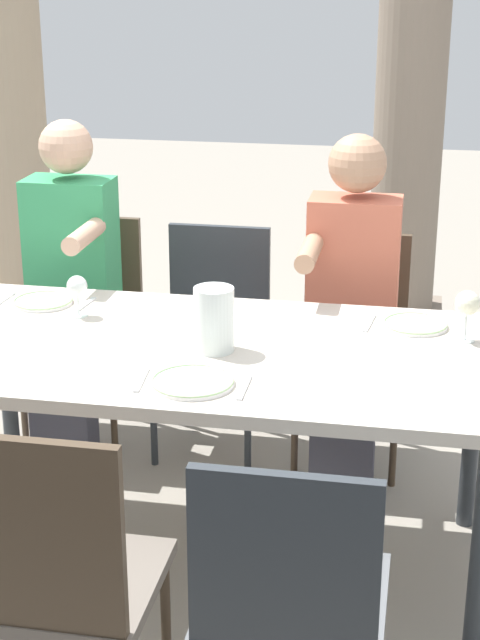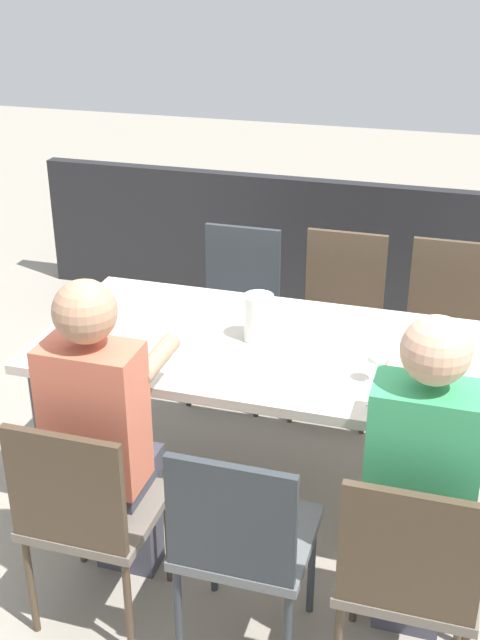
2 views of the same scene
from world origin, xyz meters
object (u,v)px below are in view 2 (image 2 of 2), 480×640
Objects in this scene: water_pitcher at (259,320)px; diner_man_white at (105,433)px; plate_0 at (415,399)px; chair_mid_south at (340,314)px; chair_east_north at (86,509)px; chair_east_south at (236,301)px; diner_woman_green at (419,486)px; plate_2 at (93,352)px; dining_table at (264,358)px; wine_glass_0 at (375,358)px; wine_glass_2 at (68,313)px; chair_west_south at (446,324)px; chair_west_north at (409,571)px; chair_mid_north at (242,538)px; plate_1 at (276,311)px.

diner_man_white is at bearing 64.31° from water_pitcher.
water_pitcher is (0.68, -0.32, 0.08)m from plate_0.
chair_mid_south reaches higher than chair_east_north.
diner_woman_green is at bearing 124.30° from chair_east_south.
chair_east_north is 4.26× the size of plate_2.
diner_man_white is 6.56× the size of water_pitcher.
dining_table is at bearing 79.50° from chair_mid_south.
chair_east_south is 6.44× the size of wine_glass_0.
dining_table is at bearing -166.10° from wine_glass_2.
chair_mid_south is at bearing -179.46° from chair_east_south.
dining_table is at bearing -21.84° from wine_glass_0.
diner_woman_green reaches higher than chair_mid_south.
chair_west_south is 1.11m from chair_east_south.
chair_east_south is 0.69× the size of diner_man_white.
plate_2 is at bearing 5.25° from wine_glass_0.
chair_west_north is 0.54m from chair_mid_north.
diner_man_white is at bearing 127.59° from wine_glass_2.
chair_mid_south is (0.54, -0.00, -0.02)m from chair_west_south.
wine_glass_0 is at bearing -179.85° from wine_glass_2.
diner_woman_green is (0.00, 1.62, 0.17)m from chair_west_south.
chair_west_north is 4.33× the size of plate_2.
dining_table is 2.09× the size of chair_mid_north.
diner_man_white is at bearing 0.01° from diner_woman_green.
chair_east_south is at bearing -51.25° from wine_glass_0.
chair_east_north is 4.43× the size of water_pitcher.
plate_2 is at bearing -17.39° from diner_woman_green.
dining_table is at bearing 139.63° from water_pitcher.
chair_east_north is at bearing 66.28° from dining_table.
chair_east_south is 1.97m from diner_woman_green.
diner_man_white reaches higher than chair_mid_south.
chair_mid_south is 0.96m from water_pitcher.
water_pitcher reaches higher than wine_glass_0.
chair_east_south reaches higher than dining_table.
water_pitcher is (0.75, -0.93, 0.34)m from chair_west_north.
diner_man_white reaches higher than plate_2.
chair_mid_south is 1.03× the size of chair_east_south.
wine_glass_0 is at bearing 156.73° from water_pitcher.
chair_west_south is 0.99m from plate_1.
diner_woman_green is 1.02× the size of diner_man_white.
plate_0 is at bearing 176.17° from wine_glass_2.
diner_woman_green reaches higher than chair_west_south.
chair_west_north is 1.89m from chair_mid_south.
wine_glass_0 is (-0.32, -0.71, 0.36)m from chair_mid_north.
water_pitcher is (0.52, -0.22, -0.01)m from wine_glass_0.
dining_table is at bearing -79.42° from chair_mid_north.
chair_mid_north is at bearing 162.19° from diner_man_white.
plate_1 is at bearing 39.14° from chair_west_south.
diner_woman_green reaches higher than plate_0.
dining_table is 9.07× the size of plate_0.
plate_1 is 1.44× the size of wine_glass_2.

